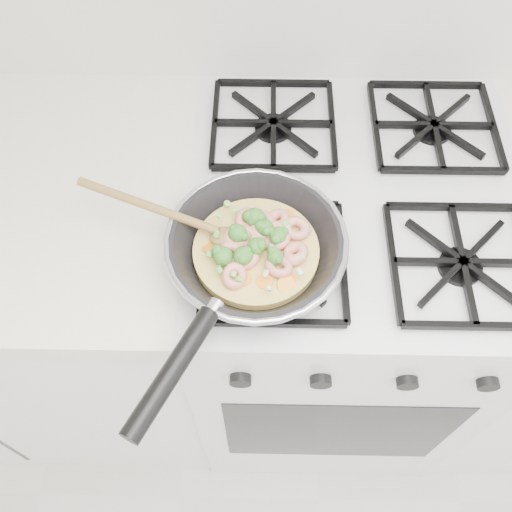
{
  "coord_description": "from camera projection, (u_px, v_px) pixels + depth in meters",
  "views": [
    {
      "loc": [
        -0.17,
        1.09,
        1.67
      ],
      "look_at": [
        -0.18,
        1.55,
        0.93
      ],
      "focal_mm": 39.18,
      "sensor_mm": 36.0,
      "label": 1
    }
  ],
  "objects": [
    {
      "name": "counter_left",
      "position": [
        4.0,
        303.0,
        1.37
      ],
      "size": [
        1.0,
        0.6,
        0.9
      ],
      "color": "white",
      "rests_on": "ground"
    },
    {
      "name": "stove",
      "position": [
        330.0,
        307.0,
        1.35
      ],
      "size": [
        0.6,
        0.6,
        0.92
      ],
      "color": "silver",
      "rests_on": "ground"
    },
    {
      "name": "skillet",
      "position": [
        254.0,
        249.0,
        0.85
      ],
      "size": [
        0.42,
        0.44,
        0.08
      ],
      "rotation": [
        0.0,
        0.0,
        0.3
      ],
      "color": "black",
      "rests_on": "stove"
    }
  ]
}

